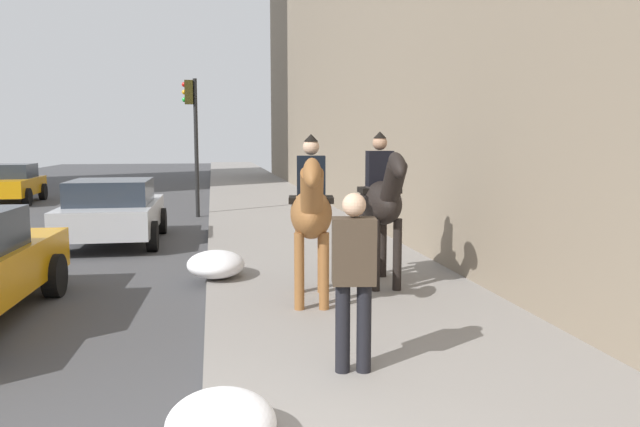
% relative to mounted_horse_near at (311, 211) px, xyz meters
% --- Properties ---
extents(mounted_horse_near, '(2.15, 0.78, 2.26)m').
position_rel_mounted_horse_near_xyz_m(mounted_horse_near, '(0.00, 0.00, 0.00)').
color(mounted_horse_near, brown).
rests_on(mounted_horse_near, sidewalk_slab).
extents(mounted_horse_far, '(2.15, 0.62, 2.31)m').
position_rel_mounted_horse_near_xyz_m(mounted_horse_far, '(0.81, -1.19, 0.04)').
color(mounted_horse_far, black).
rests_on(mounted_horse_far, sidewalk_slab).
extents(pedestrian_greeting, '(0.31, 0.43, 1.70)m').
position_rel_mounted_horse_near_xyz_m(pedestrian_greeting, '(-2.56, 0.01, -0.27)').
color(pedestrian_greeting, black).
rests_on(pedestrian_greeting, sidewalk_slab).
extents(car_near_lane, '(3.89, 2.19, 1.44)m').
position_rel_mounted_horse_near_xyz_m(car_near_lane, '(16.11, 8.71, -0.63)').
color(car_near_lane, orange).
rests_on(car_near_lane, ground).
extents(car_mid_lane, '(4.00, 2.13, 1.44)m').
position_rel_mounted_horse_near_xyz_m(car_mid_lane, '(6.17, 3.50, -0.62)').
color(car_mid_lane, '#B7BABF').
rests_on(car_mid_lane, ground).
extents(traffic_light_near_curb, '(0.20, 0.44, 4.12)m').
position_rel_mounted_horse_near_xyz_m(traffic_light_near_curb, '(10.72, 1.83, 1.38)').
color(traffic_light_near_curb, black).
rests_on(traffic_light_near_curb, ground).
extents(snow_pile_near, '(1.03, 0.79, 0.36)m').
position_rel_mounted_horse_near_xyz_m(snow_pile_near, '(-3.80, 1.26, -1.07)').
color(snow_pile_near, white).
rests_on(snow_pile_near, sidewalk_slab).
extents(snow_pile_far, '(1.20, 0.92, 0.41)m').
position_rel_mounted_horse_near_xyz_m(snow_pile_far, '(1.79, 1.26, -1.04)').
color(snow_pile_far, white).
rests_on(snow_pile_far, sidewalk_slab).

